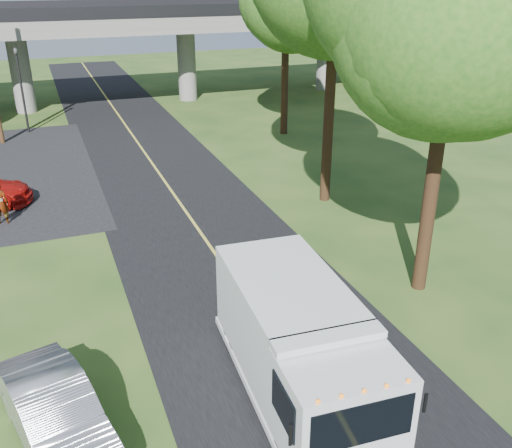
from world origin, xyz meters
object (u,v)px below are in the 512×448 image
step_van (298,343)px  silver_sedan (56,414)px  pedestrian (0,203)px  traffic_signal (20,81)px

step_van → silver_sedan: size_ratio=1.54×
step_van → pedestrian: bearing=120.1°
silver_sedan → pedestrian: bearing=81.0°
pedestrian → step_van: bearing=125.4°
traffic_signal → silver_sedan: traffic_signal is taller
silver_sedan → pedestrian: pedestrian is taller
pedestrian → traffic_signal: bearing=-86.2°
traffic_signal → pedestrian: size_ratio=2.91×
silver_sedan → pedestrian: 13.11m
silver_sedan → pedestrian: size_ratio=2.46×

